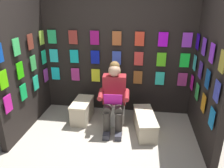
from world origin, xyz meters
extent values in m
plane|color=#B2A899|center=(0.00, 0.00, 0.00)|extent=(30.00, 30.00, 0.00)
cube|color=black|center=(0.00, -1.69, 1.09)|extent=(2.99, 0.10, 2.18)
cube|color=#1AE7E9|center=(1.26, -1.60, 0.74)|extent=(0.17, 0.01, 0.26)
cube|color=#BC2E8A|center=(0.84, -1.60, 0.74)|extent=(0.17, 0.01, 0.26)
cube|color=yellow|center=(0.42, -1.60, 0.74)|extent=(0.17, 0.01, 0.26)
cube|color=#3FDC21|center=(0.00, -1.60, 0.74)|extent=(0.17, 0.01, 0.26)
cube|color=#9F5723|center=(-0.42, -1.60, 0.74)|extent=(0.17, 0.01, 0.26)
cube|color=#2CDEC5|center=(-0.84, -1.60, 0.74)|extent=(0.17, 0.01, 0.26)
cube|color=#A4357E|center=(-1.26, -1.60, 0.74)|extent=(0.17, 0.01, 0.26)
cube|color=#2FDFE4|center=(1.26, -1.60, 1.12)|extent=(0.17, 0.01, 0.26)
cube|color=#12C2C4|center=(0.84, -1.60, 1.12)|extent=(0.17, 0.01, 0.26)
cube|color=#0917AA|center=(0.42, -1.60, 1.12)|extent=(0.17, 0.01, 0.26)
cube|color=blue|center=(0.00, -1.60, 1.12)|extent=(0.17, 0.01, 0.26)
cube|color=red|center=(-0.42, -1.60, 1.12)|extent=(0.17, 0.01, 0.26)
cube|color=#58D91A|center=(-0.84, -1.60, 1.12)|extent=(0.17, 0.01, 0.26)
cube|color=#1AE33B|center=(-1.26, -1.60, 1.12)|extent=(0.17, 0.01, 0.26)
cube|color=#28B971|center=(1.26, -1.60, 1.49)|extent=(0.17, 0.01, 0.26)
cube|color=#9B312C|center=(0.84, -1.60, 1.49)|extent=(0.17, 0.01, 0.26)
cube|color=#98106D|center=(0.42, -1.60, 1.49)|extent=(0.17, 0.01, 0.26)
cube|color=#AC572A|center=(0.00, -1.60, 1.49)|extent=(0.17, 0.01, 0.26)
cube|color=red|center=(-0.42, -1.60, 1.49)|extent=(0.17, 0.01, 0.26)
cube|color=#BA0DEB|center=(-0.84, -1.60, 1.49)|extent=(0.17, 0.01, 0.26)
cube|color=#A13AD3|center=(-1.26, -1.60, 1.49)|extent=(0.17, 0.01, 0.26)
cube|color=black|center=(-1.50, -0.82, 1.09)|extent=(0.10, 1.64, 2.18)
cube|color=#D51BA8|center=(-1.41, -1.47, 0.74)|extent=(0.01, 0.17, 0.26)
cube|color=green|center=(-1.41, -1.03, 0.74)|extent=(0.01, 0.17, 0.26)
cube|color=#C37F1A|center=(-1.41, -0.60, 0.74)|extent=(0.01, 0.17, 0.26)
cube|color=#1679C2|center=(-1.41, -0.17, 0.74)|extent=(0.01, 0.17, 0.26)
cube|color=#42C1D1|center=(-1.41, -1.47, 1.12)|extent=(0.01, 0.17, 0.26)
cube|color=#4B2894|center=(-1.41, -1.03, 1.12)|extent=(0.01, 0.17, 0.26)
cube|color=#134B94|center=(-1.41, -0.60, 1.12)|extent=(0.01, 0.17, 0.26)
cube|color=#3943B3|center=(-1.41, -0.17, 1.12)|extent=(0.01, 0.17, 0.26)
cube|color=#2A0AAF|center=(-1.41, -1.47, 1.49)|extent=(0.01, 0.17, 0.26)
cube|color=#6D30CE|center=(-1.41, -1.03, 1.49)|extent=(0.01, 0.17, 0.26)
cube|color=#872EDC|center=(-1.41, -0.60, 1.49)|extent=(0.01, 0.17, 0.26)
cube|color=#A29334|center=(-1.41, -0.17, 1.49)|extent=(0.01, 0.17, 0.26)
cube|color=black|center=(1.50, -0.82, 1.09)|extent=(0.10, 1.64, 2.18)
cube|color=#D31D9C|center=(1.41, -0.17, 0.74)|extent=(0.01, 0.17, 0.26)
cube|color=#17C45A|center=(1.41, -0.60, 0.74)|extent=(0.01, 0.17, 0.26)
cube|color=#25D59E|center=(1.41, -1.03, 0.74)|extent=(0.01, 0.17, 0.26)
cube|color=#BC3FBD|center=(1.41, -1.47, 0.74)|extent=(0.01, 0.17, 0.26)
cube|color=#5DE30D|center=(1.41, -0.17, 1.12)|extent=(0.01, 0.17, 0.26)
cube|color=#32E310|center=(1.41, -0.60, 1.12)|extent=(0.01, 0.17, 0.26)
cube|color=#43C85D|center=(1.41, -1.03, 1.12)|extent=(0.01, 0.17, 0.26)
cube|color=#24E8A1|center=(1.41, -1.47, 1.12)|extent=(0.01, 0.17, 0.26)
cube|color=#44D96B|center=(1.41, -0.60, 1.49)|extent=(0.01, 0.17, 0.26)
cube|color=brown|center=(1.41, -1.03, 1.49)|extent=(0.01, 0.17, 0.26)
cube|color=#B3EC4A|center=(1.41, -1.47, 1.49)|extent=(0.01, 0.17, 0.26)
cylinder|color=white|center=(-0.03, -1.11, 0.20)|extent=(0.38, 0.38, 0.40)
cylinder|color=white|center=(-0.03, -1.11, 0.41)|extent=(0.41, 0.41, 0.02)
cube|color=white|center=(-0.01, -1.37, 0.58)|extent=(0.39, 0.20, 0.36)
cylinder|color=white|center=(-0.02, -1.28, 0.58)|extent=(0.39, 0.09, 0.39)
cube|color=maroon|center=(-0.03, -1.08, 0.68)|extent=(0.41, 0.24, 0.52)
sphere|color=tan|center=(-0.03, -1.05, 1.04)|extent=(0.21, 0.21, 0.21)
sphere|color=olive|center=(-0.03, -1.08, 1.11)|extent=(0.17, 0.17, 0.17)
cylinder|color=#38332D|center=(-0.14, -0.88, 0.44)|extent=(0.17, 0.41, 0.15)
cylinder|color=#38332D|center=(0.06, -0.87, 0.44)|extent=(0.17, 0.41, 0.15)
cylinder|color=#38332D|center=(-0.15, -0.70, 0.21)|extent=(0.12, 0.12, 0.42)
cylinder|color=#38332D|center=(0.05, -0.69, 0.21)|extent=(0.12, 0.12, 0.42)
cube|color=#33333D|center=(-0.16, -0.64, 0.04)|extent=(0.13, 0.27, 0.09)
cube|color=#33333D|center=(0.04, -0.63, 0.04)|extent=(0.13, 0.27, 0.09)
cylinder|color=maroon|center=(-0.26, -0.91, 0.66)|extent=(0.10, 0.31, 0.13)
cylinder|color=maroon|center=(0.18, -0.88, 0.66)|extent=(0.10, 0.31, 0.13)
cube|color=#B81A93|center=(-0.05, -0.74, 0.64)|extent=(0.31, 0.15, 0.23)
cube|color=beige|center=(0.59, -1.12, 0.18)|extent=(0.31, 0.61, 0.36)
cube|color=beige|center=(0.59, -1.12, 0.37)|extent=(0.33, 0.64, 0.03)
cube|color=beige|center=(-0.59, -0.87, 0.15)|extent=(0.42, 0.83, 0.30)
cube|color=beige|center=(-0.59, -0.87, 0.32)|extent=(0.45, 0.86, 0.03)
camera|label=1|loc=(-0.50, 2.44, 2.16)|focal=34.96mm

